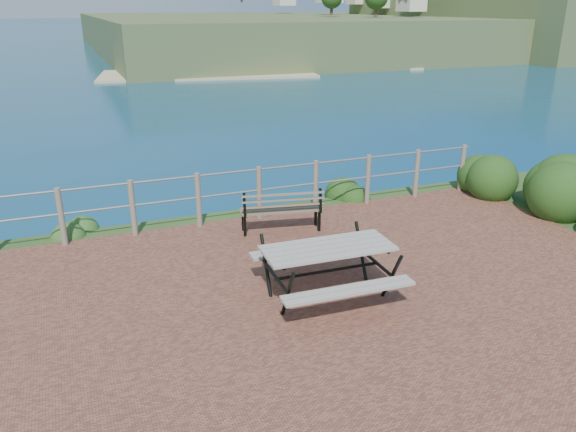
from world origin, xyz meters
name	(u,v)px	position (x,y,z in m)	size (l,w,h in m)	color
ground	(339,300)	(0.00, 0.00, 0.00)	(10.00, 7.00, 0.12)	brown
ocean	(62,17)	(0.00, 200.00, 0.00)	(1200.00, 1200.00, 0.00)	#125F71
safety_railing	(259,190)	(0.00, 3.35, 0.57)	(9.40, 0.10, 1.00)	#6B5B4C
distant_bay	(487,18)	(173.07, 202.61, -1.52)	(290.00, 232.36, 24.00)	#4C6030
picnic_table	(327,266)	(-0.13, 0.13, 0.48)	(1.79, 1.53, 0.74)	gray
park_bench	(281,203)	(0.15, 2.60, 0.54)	(1.47, 0.62, 0.81)	brown
shrub_right_front	(556,210)	(5.59, 1.63, 0.00)	(1.34, 1.34, 1.90)	#164114
shrub_right_edge	(477,192)	(4.90, 3.14, 0.00)	(1.15, 1.15, 1.64)	#164114
shrub_lip_west	(77,231)	(-3.25, 3.96, 0.00)	(0.67, 0.67, 0.37)	#214F1D
shrub_lip_east	(354,197)	(2.29, 3.85, 0.00)	(0.79, 0.79, 0.54)	#164114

